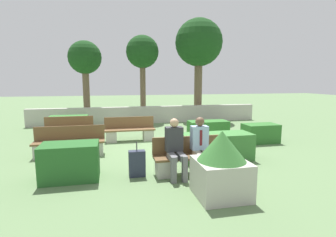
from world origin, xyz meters
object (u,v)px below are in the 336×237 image
object	(u,v)px
bench_front	(188,160)
bench_back	(69,132)
suitcase	(137,164)
tree_center_right	(199,44)
bench_right_side	(130,132)
person_seated_woman	(175,146)
bench_left_side	(70,145)
tree_leftmost	(85,60)
person_seated_man	(201,144)
planter_corner_left	(221,164)
tree_center_left	(142,54)

from	to	relation	value
bench_front	bench_back	xyz separation A→B (m)	(-3.19, 4.17, 0.00)
suitcase	tree_center_right	world-z (taller)	tree_center_right
bench_right_side	person_seated_woman	world-z (taller)	person_seated_woman
bench_left_side	tree_leftmost	bearing A→B (deg)	93.34
person_seated_man	bench_front	bearing A→B (deg)	151.40
person_seated_woman	tree_center_right	xyz separation A→B (m)	(3.31, 8.16, 3.31)
bench_front	planter_corner_left	distance (m)	1.33
person_seated_man	planter_corner_left	xyz separation A→B (m)	(-0.02, -1.14, -0.11)
bench_left_side	tree_center_right	world-z (taller)	tree_center_right
tree_leftmost	tree_center_left	world-z (taller)	tree_center_left
tree_center_left	tree_leftmost	bearing A→B (deg)	172.56
bench_left_side	person_seated_woman	bearing A→B (deg)	-38.23
planter_corner_left	suitcase	xyz separation A→B (m)	(-1.40, 1.33, -0.31)
person_seated_woman	tree_center_left	xyz separation A→B (m)	(0.33, 8.35, 2.77)
person_seated_woman	tree_center_left	size ratio (longest dim) A/B	0.29
person_seated_woman	tree_center_right	size ratio (longest dim) A/B	0.24
person_seated_man	tree_center_left	size ratio (longest dim) A/B	0.30
person_seated_woman	tree_leftmost	bearing A→B (deg)	106.30
person_seated_man	bench_back	bearing A→B (deg)	128.58
person_seated_woman	planter_corner_left	bearing A→B (deg)	-63.14
bench_back	suitcase	bearing A→B (deg)	-70.55
bench_right_side	planter_corner_left	bearing A→B (deg)	-76.70
bench_front	tree_leftmost	world-z (taller)	tree_leftmost
bench_right_side	bench_front	bearing A→B (deg)	-75.12
planter_corner_left	suitcase	size ratio (longest dim) A/B	1.56
bench_right_side	person_seated_man	distance (m)	3.98
person_seated_woman	tree_center_right	distance (m)	9.41
person_seated_woman	planter_corner_left	distance (m)	1.28
tree_center_left	suitcase	bearing A→B (deg)	-98.10
bench_back	person_seated_woman	distance (m)	5.18
tree_leftmost	tree_center_left	distance (m)	2.93
bench_left_side	suitcase	xyz separation A→B (m)	(1.70, -2.03, -0.03)
bench_front	planter_corner_left	size ratio (longest dim) A/B	1.31
bench_front	person_seated_man	xyz separation A→B (m)	(0.25, -0.14, 0.41)
bench_front	person_seated_woman	world-z (taller)	person_seated_woman
planter_corner_left	tree_center_left	size ratio (longest dim) A/B	0.28
tree_center_left	tree_center_right	bearing A→B (deg)	-3.62
person_seated_man	tree_center_right	xyz separation A→B (m)	(2.72, 8.16, 3.30)
bench_right_side	planter_corner_left	xyz separation A→B (m)	(1.29, -4.88, 0.29)
bench_back	tree_center_right	distance (m)	8.15
bench_left_side	bench_right_side	world-z (taller)	same
tree_center_right	person_seated_woman	bearing A→B (deg)	-112.11
bench_right_side	bench_back	bearing A→B (deg)	163.46
person_seated_man	suitcase	size ratio (longest dim) A/B	1.66
person_seated_woman	bench_left_side	bearing A→B (deg)	138.67
bench_front	person_seated_woman	size ratio (longest dim) A/B	1.24
bench_back	bench_right_side	bearing A→B (deg)	-21.62
person_seated_woman	planter_corner_left	xyz separation A→B (m)	(0.58, -1.14, -0.10)
bench_right_side	suitcase	distance (m)	3.55
bench_back	tree_leftmost	bearing A→B (deg)	79.59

